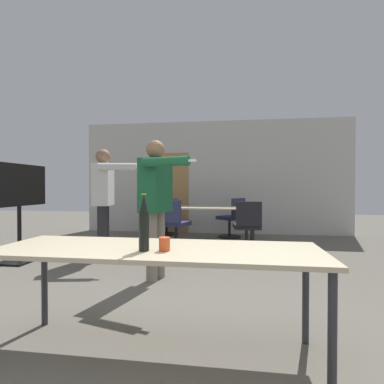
% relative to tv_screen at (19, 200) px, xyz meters
% --- Properties ---
extents(back_wall, '(6.72, 0.12, 2.84)m').
position_rel_tv_screen_xyz_m(back_wall, '(2.78, 3.39, 0.44)').
color(back_wall, beige).
rests_on(back_wall, ground_plane).
extents(conference_table_near, '(2.24, 0.74, 0.75)m').
position_rel_tv_screen_xyz_m(conference_table_near, '(2.80, -2.22, -0.28)').
color(conference_table_near, '#C6B793').
rests_on(conference_table_near, ground_plane).
extents(conference_table_far, '(2.39, 0.83, 0.75)m').
position_rel_tv_screen_xyz_m(conference_table_far, '(2.57, 2.08, -0.28)').
color(conference_table_far, '#C6B793').
rests_on(conference_table_far, ground_plane).
extents(tv_screen, '(0.44, 1.24, 1.53)m').
position_rel_tv_screen_xyz_m(tv_screen, '(0.00, 0.00, 0.00)').
color(tv_screen, black).
rests_on(tv_screen, ground_plane).
extents(person_right_polo, '(0.90, 0.68, 1.79)m').
position_rel_tv_screen_xyz_m(person_right_polo, '(1.21, 0.43, 0.11)').
color(person_right_polo, '#28282D').
rests_on(person_right_polo, ground_plane).
extents(person_near_casual, '(0.76, 0.80, 1.76)m').
position_rel_tv_screen_xyz_m(person_near_casual, '(2.36, -0.56, 0.09)').
color(person_near_casual, slate).
rests_on(person_near_casual, ground_plane).
extents(office_chair_near_pushed, '(0.62, 0.66, 0.90)m').
position_rel_tv_screen_xyz_m(office_chair_near_pushed, '(1.70, 2.90, -0.55)').
color(office_chair_near_pushed, black).
rests_on(office_chair_near_pushed, ground_plane).
extents(office_chair_side_rolled, '(0.52, 0.57, 0.92)m').
position_rel_tv_screen_xyz_m(office_chair_side_rolled, '(3.56, 1.18, -0.54)').
color(office_chair_side_rolled, black).
rests_on(office_chair_side_rolled, ground_plane).
extents(office_chair_mid_tucked, '(0.69, 0.67, 0.92)m').
position_rel_tv_screen_xyz_m(office_chair_mid_tucked, '(3.27, 2.74, -0.54)').
color(office_chair_mid_tucked, black).
rests_on(office_chair_mid_tucked, ground_plane).
extents(office_chair_far_left, '(0.57, 0.62, 0.93)m').
position_rel_tv_screen_xyz_m(office_chair_far_left, '(2.20, 1.32, -0.53)').
color(office_chair_far_left, black).
rests_on(office_chair_far_left, ground_plane).
extents(beer_bottle, '(0.07, 0.07, 0.38)m').
position_rel_tv_screen_xyz_m(beer_bottle, '(2.74, -2.34, -0.04)').
color(beer_bottle, black).
rests_on(beer_bottle, conference_table_near).
extents(drink_cup, '(0.07, 0.07, 0.09)m').
position_rel_tv_screen_xyz_m(drink_cup, '(2.88, -2.32, -0.18)').
color(drink_cup, '#E05123').
rests_on(drink_cup, conference_table_near).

